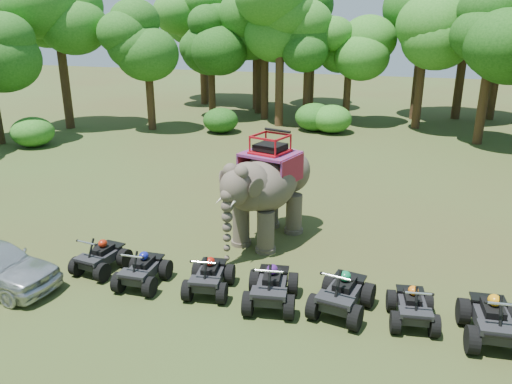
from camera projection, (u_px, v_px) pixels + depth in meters
The scene contains 26 objects.
ground at pixel (244, 261), 15.60m from camera, with size 110.00×110.00×0.00m, color #47381E.
elephant at pixel (269, 187), 16.65m from camera, with size 1.94×4.41×3.71m, color #4A4135, non-canonical shape.
atv_0 at pixel (100, 253), 14.87m from camera, with size 1.15×1.57×1.17m, color black, non-canonical shape.
atv_1 at pixel (142, 266), 14.06m from camera, with size 1.16×1.60×1.18m, color black, non-canonical shape.
atv_2 at pixel (209, 272), 13.71m from camera, with size 1.18×1.61×1.20m, color black, non-canonical shape.
atv_3 at pixel (271, 282), 13.06m from camera, with size 1.31×1.80×1.33m, color black, non-canonical shape.
atv_4 at pixel (343, 289), 12.72m from camera, with size 1.32×1.82×1.35m, color black, non-canonical shape.
atv_5 at pixel (413, 302), 12.31m from camera, with size 1.13×1.55×1.15m, color black, non-canonical shape.
atv_6 at pixel (494, 315), 11.60m from camera, with size 1.34×1.83×1.36m, color black, non-canonical shape.
tree_0 at pixel (348, 76), 34.91m from camera, with size 4.69×4.69×6.70m, color #195114, non-canonical shape.
tree_1 at pixel (422, 63), 32.96m from camera, with size 6.09×6.09×8.70m, color #195114, non-canonical shape.
tree_2 at pixel (487, 73), 28.80m from camera, with size 5.82×5.82×8.32m, color #195114, non-canonical shape.
tree_23 at pixel (62, 56), 32.88m from camera, with size 6.74×6.74×9.62m, color #195114, non-canonical shape.
tree_24 at pixel (149, 73), 32.81m from camera, with size 5.26×5.26×7.51m, color #195114, non-canonical shape.
tree_25 at pixel (211, 67), 36.95m from camera, with size 5.28×5.28×7.55m, color #195114, non-canonical shape.
tree_26 at pixel (280, 58), 33.65m from camera, with size 6.47×6.47×9.25m, color #195114, non-canonical shape.
tree_27 at pixel (256, 60), 40.33m from camera, with size 5.51×5.51×7.87m, color #195114, non-canonical shape.
tree_28 at pixel (265, 59), 36.20m from camera, with size 6.07×6.07×8.67m, color #195114, non-canonical shape.
tree_32 at pixel (204, 48), 43.60m from camera, with size 6.58×6.58×9.40m, color #195114, non-canonical shape.
tree_33 at pixel (465, 43), 35.85m from camera, with size 7.70×7.70×11.00m, color #195114, non-canonical shape.
tree_34 at pixel (421, 44), 35.73m from camera, with size 7.57×7.57×10.81m, color #195114, non-canonical shape.
tree_35 at pixel (307, 71), 34.88m from camera, with size 5.19×5.19×7.41m, color #195114, non-canonical shape.
tree_36 at pixel (258, 57), 38.44m from camera, with size 6.03×6.03×8.62m, color #195114, non-canonical shape.
tree_38 at pixel (312, 53), 40.89m from camera, with size 6.19×6.19×8.85m, color #195114, non-canonical shape.
tree_39 at pixel (498, 63), 36.03m from camera, with size 5.79×5.79×8.27m, color #195114, non-canonical shape.
tree_40 at pixel (203, 42), 42.27m from camera, with size 7.33×7.33×10.47m, color #195114, non-canonical shape.
Camera 1 is at (4.55, -13.25, 7.21)m, focal length 35.00 mm.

